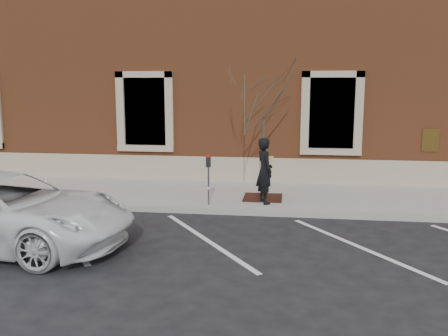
# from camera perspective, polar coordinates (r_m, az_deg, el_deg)

# --- Properties ---
(ground) EXTENTS (120.00, 120.00, 0.00)m
(ground) POSITION_cam_1_polar(r_m,az_deg,el_deg) (12.99, -0.35, -5.24)
(ground) COLOR #28282B
(ground) RESTS_ON ground
(sidewalk_near) EXTENTS (40.00, 3.50, 0.15)m
(sidewalk_near) POSITION_cam_1_polar(r_m,az_deg,el_deg) (14.65, 0.60, -3.18)
(sidewalk_near) COLOR #BBB7B0
(sidewalk_near) RESTS_ON ground
(curb_near) EXTENTS (40.00, 0.12, 0.15)m
(curb_near) POSITION_cam_1_polar(r_m,az_deg,el_deg) (12.92, -0.39, -4.98)
(curb_near) COLOR #9E9E99
(curb_near) RESTS_ON ground
(parking_stripes) EXTENTS (28.00, 4.40, 0.01)m
(parking_stripes) POSITION_cam_1_polar(r_m,az_deg,el_deg) (10.90, -1.98, -8.24)
(parking_stripes) COLOR silver
(parking_stripes) RESTS_ON ground
(building_civic) EXTENTS (40.00, 8.62, 8.00)m
(building_civic) POSITION_cam_1_polar(r_m,az_deg,el_deg) (20.23, 2.75, 11.63)
(building_civic) COLOR brown
(building_civic) RESTS_ON ground
(man) EXTENTS (0.66, 0.76, 1.77)m
(man) POSITION_cam_1_polar(r_m,az_deg,el_deg) (13.32, 4.67, -0.32)
(man) COLOR black
(man) RESTS_ON sidewalk_near
(parking_meter) EXTENTS (0.12, 0.09, 1.34)m
(parking_meter) POSITION_cam_1_polar(r_m,az_deg,el_deg) (13.10, -1.80, -0.25)
(parking_meter) COLOR #595B60
(parking_meter) RESTS_ON sidewalk_near
(tree_grate) EXTENTS (1.07, 1.07, 0.03)m
(tree_grate) POSITION_cam_1_polar(r_m,az_deg,el_deg) (14.07, 4.46, -3.39)
(tree_grate) COLOR #381A12
(tree_grate) RESTS_ON sidewalk_near
(sapling) EXTENTS (2.37, 2.37, 3.96)m
(sapling) POSITION_cam_1_polar(r_m,az_deg,el_deg) (13.70, 4.61, 7.89)
(sapling) COLOR #423428
(sapling) RESTS_ON sidewalk_near
(white_truck) EXTENTS (5.69, 3.06, 1.52)m
(white_truck) POSITION_cam_1_polar(r_m,az_deg,el_deg) (11.29, -24.07, -4.48)
(white_truck) COLOR white
(white_truck) RESTS_ON ground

